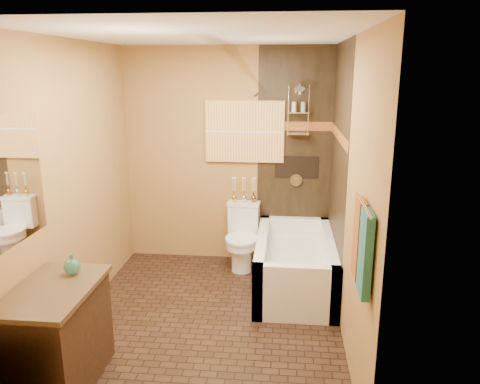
# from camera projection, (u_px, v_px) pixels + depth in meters

# --- Properties ---
(floor) EXTENTS (3.00, 3.00, 0.00)m
(floor) POSITION_uv_depth(u_px,v_px,m) (208.00, 320.00, 4.32)
(floor) COLOR black
(floor) RESTS_ON ground
(wall_left) EXTENTS (0.02, 3.00, 2.50)m
(wall_left) POSITION_uv_depth(u_px,v_px,m) (71.00, 185.00, 4.11)
(wall_left) COLOR #9F6E3D
(wall_left) RESTS_ON floor
(wall_right) EXTENTS (0.02, 3.00, 2.50)m
(wall_right) POSITION_uv_depth(u_px,v_px,m) (348.00, 192.00, 3.88)
(wall_right) COLOR #9F6E3D
(wall_right) RESTS_ON floor
(wall_back) EXTENTS (2.40, 0.02, 2.50)m
(wall_back) POSITION_uv_depth(u_px,v_px,m) (228.00, 157.00, 5.44)
(wall_back) COLOR #9F6E3D
(wall_back) RESTS_ON floor
(wall_front) EXTENTS (2.40, 0.02, 2.50)m
(wall_front) POSITION_uv_depth(u_px,v_px,m) (159.00, 256.00, 2.56)
(wall_front) COLOR #9F6E3D
(wall_front) RESTS_ON floor
(ceiling) EXTENTS (3.00, 3.00, 0.00)m
(ceiling) POSITION_uv_depth(u_px,v_px,m) (203.00, 35.00, 3.68)
(ceiling) COLOR silver
(ceiling) RESTS_ON wall_back
(alcove_tile_back) EXTENTS (0.85, 0.01, 2.50)m
(alcove_tile_back) POSITION_uv_depth(u_px,v_px,m) (295.00, 158.00, 5.36)
(alcove_tile_back) COLOR black
(alcove_tile_back) RESTS_ON wall_back
(alcove_tile_right) EXTENTS (0.01, 1.50, 2.50)m
(alcove_tile_right) POSITION_uv_depth(u_px,v_px,m) (338.00, 173.00, 4.61)
(alcove_tile_right) COLOR black
(alcove_tile_right) RESTS_ON wall_right
(mosaic_band_back) EXTENTS (0.85, 0.01, 0.10)m
(mosaic_band_back) POSITION_uv_depth(u_px,v_px,m) (296.00, 126.00, 5.25)
(mosaic_band_back) COLOR brown
(mosaic_band_back) RESTS_ON alcove_tile_back
(mosaic_band_right) EXTENTS (0.01, 1.50, 0.10)m
(mosaic_band_right) POSITION_uv_depth(u_px,v_px,m) (339.00, 135.00, 4.51)
(mosaic_band_right) COLOR brown
(mosaic_band_right) RESTS_ON alcove_tile_right
(alcove_niche) EXTENTS (0.50, 0.01, 0.25)m
(alcove_niche) POSITION_uv_depth(u_px,v_px,m) (297.00, 167.00, 5.37)
(alcove_niche) COLOR black
(alcove_niche) RESTS_ON alcove_tile_back
(shower_fixtures) EXTENTS (0.24, 0.33, 1.16)m
(shower_fixtures) POSITION_uv_depth(u_px,v_px,m) (298.00, 123.00, 5.14)
(shower_fixtures) COLOR silver
(shower_fixtures) RESTS_ON floor
(curtain_rod) EXTENTS (0.03, 1.55, 0.03)m
(curtain_rod) POSITION_uv_depth(u_px,v_px,m) (259.00, 93.00, 4.49)
(curtain_rod) COLOR silver
(curtain_rod) RESTS_ON wall_back
(towel_bar) EXTENTS (0.02, 0.55, 0.02)m
(towel_bar) POSITION_uv_depth(u_px,v_px,m) (363.00, 204.00, 2.83)
(towel_bar) COLOR silver
(towel_bar) RESTS_ON wall_right
(towel_teal) EXTENTS (0.05, 0.22, 0.52)m
(towel_teal) POSITION_uv_depth(u_px,v_px,m) (365.00, 254.00, 2.77)
(towel_teal) COLOR #1C5E5D
(towel_teal) RESTS_ON towel_bar
(towel_rust) EXTENTS (0.05, 0.22, 0.52)m
(towel_rust) POSITION_uv_depth(u_px,v_px,m) (359.00, 239.00, 3.02)
(towel_rust) COLOR brown
(towel_rust) RESTS_ON towel_bar
(sunset_painting) EXTENTS (0.90, 0.04, 0.70)m
(sunset_painting) POSITION_uv_depth(u_px,v_px,m) (245.00, 132.00, 5.32)
(sunset_painting) COLOR gold
(sunset_painting) RESTS_ON wall_back
(vanity_mirror) EXTENTS (0.01, 1.00, 0.90)m
(vanity_mirror) POSITION_uv_depth(u_px,v_px,m) (2.00, 185.00, 3.09)
(vanity_mirror) COLOR white
(vanity_mirror) RESTS_ON wall_left
(bathtub) EXTENTS (0.80, 1.50, 0.55)m
(bathtub) POSITION_uv_depth(u_px,v_px,m) (295.00, 268.00, 4.91)
(bathtub) COLOR white
(bathtub) RESTS_ON floor
(toilet) EXTENTS (0.39, 0.57, 0.74)m
(toilet) POSITION_uv_depth(u_px,v_px,m) (242.00, 236.00, 5.38)
(toilet) COLOR white
(toilet) RESTS_ON floor
(vanity) EXTENTS (0.53, 0.87, 0.77)m
(vanity) POSITION_uv_depth(u_px,v_px,m) (57.00, 337.00, 3.35)
(vanity) COLOR black
(vanity) RESTS_ON floor
(teal_bottle) EXTENTS (0.16, 0.16, 0.19)m
(teal_bottle) POSITION_uv_depth(u_px,v_px,m) (72.00, 264.00, 3.44)
(teal_bottle) COLOR #267362
(teal_bottle) RESTS_ON vanity
(bud_vases) EXTENTS (0.29, 0.06, 0.28)m
(bud_vases) POSITION_uv_depth(u_px,v_px,m) (244.00, 189.00, 5.41)
(bud_vases) COLOR gold
(bud_vases) RESTS_ON toilet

